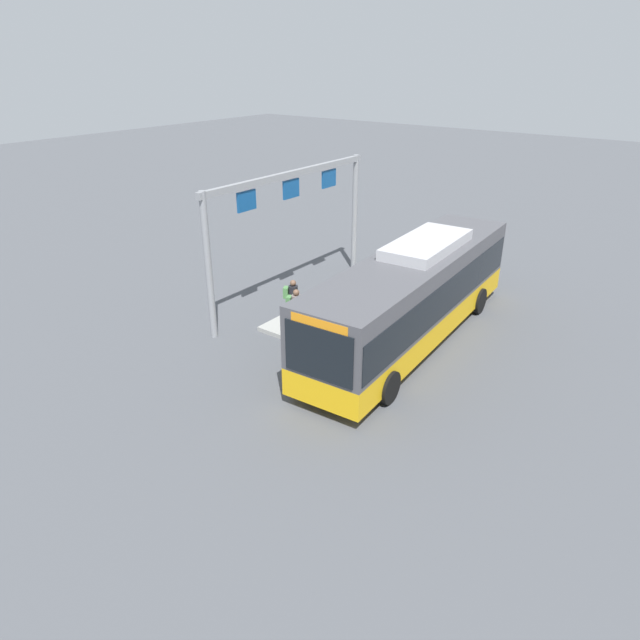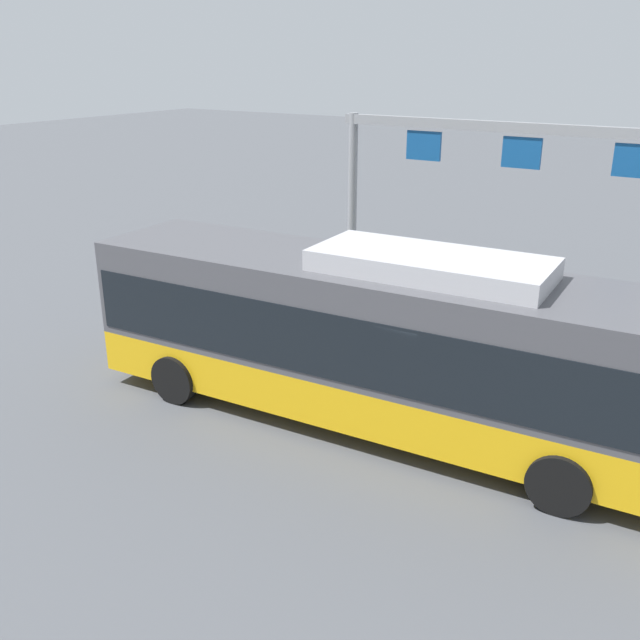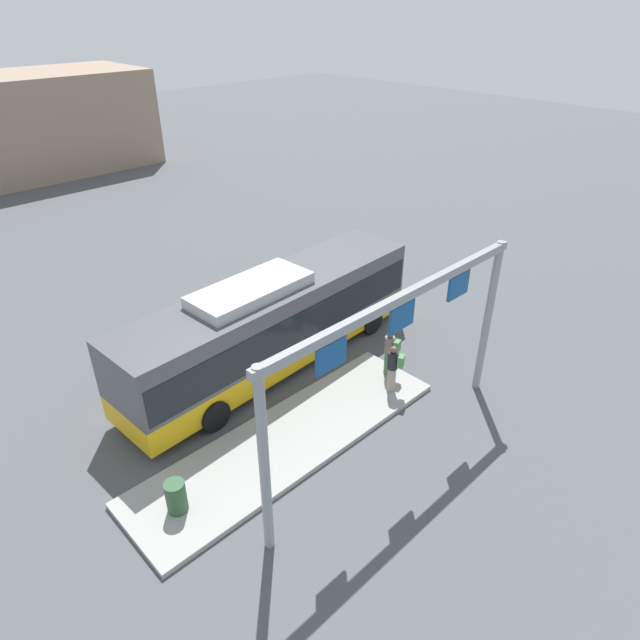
# 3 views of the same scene
# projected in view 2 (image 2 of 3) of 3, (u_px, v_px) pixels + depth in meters

# --- Properties ---
(ground_plane) EXTENTS (120.00, 120.00, 0.00)m
(ground_plane) POSITION_uv_depth(u_px,v_px,m) (379.00, 423.00, 13.66)
(ground_plane) COLOR #4C4F54
(platform_curb) EXTENTS (10.00, 2.80, 0.16)m
(platform_curb) POSITION_uv_depth(u_px,v_px,m) (549.00, 383.00, 15.14)
(platform_curb) COLOR #9E9E99
(platform_curb) RESTS_ON ground
(bus_main) EXTENTS (11.69, 3.17, 3.46)m
(bus_main) POSITION_uv_depth(u_px,v_px,m) (382.00, 335.00, 13.02)
(bus_main) COLOR #EAAD14
(bus_main) RESTS_ON ground
(person_boarding) EXTENTS (0.44, 0.59, 1.67)m
(person_boarding) POSITION_uv_depth(u_px,v_px,m) (363.00, 302.00, 17.06)
(person_boarding) COLOR #476B4C
(person_boarding) RESTS_ON platform_curb
(person_waiting_near) EXTENTS (0.51, 0.60, 1.67)m
(person_waiting_near) POSITION_uv_depth(u_px,v_px,m) (399.00, 300.00, 17.26)
(person_waiting_near) COLOR gray
(person_waiting_near) RESTS_ON platform_curb
(platform_sign_gantry) EXTENTS (9.31, 0.24, 5.20)m
(platform_sign_gantry) POSITION_uv_depth(u_px,v_px,m) (518.00, 185.00, 16.59)
(platform_sign_gantry) COLOR gray
(platform_sign_gantry) RESTS_ON ground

